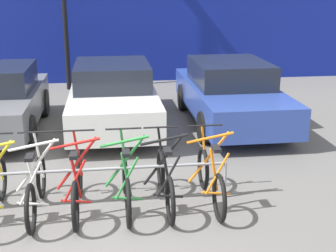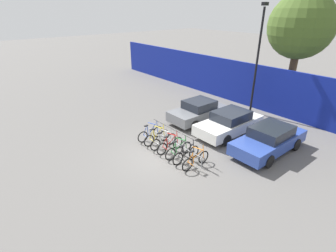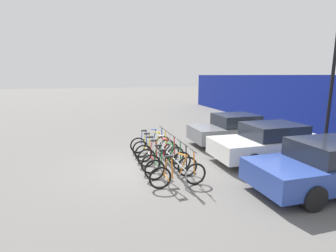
{
  "view_description": "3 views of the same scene",
  "coord_description": "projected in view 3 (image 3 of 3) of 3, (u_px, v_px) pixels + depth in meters",
  "views": [
    {
      "loc": [
        0.43,
        -5.49,
        3.05
      ],
      "look_at": [
        1.34,
        1.34,
        0.94
      ],
      "focal_mm": 50.0,
      "sensor_mm": 36.0,
      "label": 1
    },
    {
      "loc": [
        9.08,
        -7.04,
        6.89
      ],
      "look_at": [
        -0.44,
        0.73,
        1.25
      ],
      "focal_mm": 28.0,
      "sensor_mm": 36.0,
      "label": 2
    },
    {
      "loc": [
        8.51,
        -1.71,
        3.14
      ],
      "look_at": [
        -1.09,
        1.08,
        1.2
      ],
      "focal_mm": 28.0,
      "sensor_mm": 36.0,
      "label": 3
    }
  ],
  "objects": [
    {
      "name": "ground_plane",
      "position": [
        147.0,
        167.0,
        9.09
      ],
      "size": [
        120.0,
        120.0,
        0.0
      ],
      "primitive_type": "plane",
      "color": "#605E5B"
    },
    {
      "name": "bike_rack",
      "position": [
        166.0,
        152.0,
        9.14
      ],
      "size": [
        4.14,
        0.04,
        0.57
      ],
      "color": "gray",
      "rests_on": "ground"
    },
    {
      "name": "bicycle_blue",
      "position": [
        151.0,
        143.0,
        10.82
      ],
      "size": [
        0.68,
        1.71,
        1.05
      ],
      "rotation": [
        0.0,
        0.0,
        0.01
      ],
      "color": "black",
      "rests_on": "ground"
    },
    {
      "name": "bicycle_yellow",
      "position": [
        154.0,
        147.0,
        10.26
      ],
      "size": [
        0.68,
        1.71,
        1.05
      ],
      "rotation": [
        0.0,
        0.0,
        0.02
      ],
      "color": "black",
      "rests_on": "ground"
    },
    {
      "name": "bicycle_white",
      "position": [
        158.0,
        151.0,
        9.72
      ],
      "size": [
        0.68,
        1.71,
        1.05
      ],
      "rotation": [
        0.0,
        0.0,
        -0.06
      ],
      "color": "black",
      "rests_on": "ground"
    },
    {
      "name": "bicycle_red",
      "position": [
        161.0,
        155.0,
        9.19
      ],
      "size": [
        0.68,
        1.71,
        1.05
      ],
      "rotation": [
        0.0,
        0.0,
        0.04
      ],
      "color": "black",
      "rests_on": "ground"
    },
    {
      "name": "bicycle_green",
      "position": [
        167.0,
        161.0,
        8.56
      ],
      "size": [
        0.68,
        1.71,
        1.05
      ],
      "rotation": [
        0.0,
        0.0,
        -0.03
      ],
      "color": "black",
      "rests_on": "ground"
    },
    {
      "name": "bicycle_black",
      "position": [
        171.0,
        167.0,
        8.04
      ],
      "size": [
        0.68,
        1.71,
        1.05
      ],
      "rotation": [
        0.0,
        0.0,
        -0.06
      ],
      "color": "black",
      "rests_on": "ground"
    },
    {
      "name": "bicycle_orange",
      "position": [
        178.0,
        174.0,
        7.43
      ],
      "size": [
        0.68,
        1.71,
        1.05
      ],
      "rotation": [
        0.0,
        0.0,
        -0.06
      ],
      "color": "black",
      "rests_on": "ground"
    },
    {
      "name": "car_grey",
      "position": [
        234.0,
        130.0,
        12.01
      ],
      "size": [
        1.91,
        3.92,
        1.4
      ],
      "color": "slate",
      "rests_on": "ground"
    },
    {
      "name": "car_white",
      "position": [
        270.0,
        143.0,
        9.69
      ],
      "size": [
        1.91,
        4.33,
        1.4
      ],
      "color": "silver",
      "rests_on": "ground"
    },
    {
      "name": "car_blue",
      "position": [
        329.0,
        166.0,
        7.21
      ],
      "size": [
        1.91,
        4.44,
        1.4
      ],
      "color": "#2D479E",
      "rests_on": "ground"
    },
    {
      "name": "lamp_post",
      "position": [
        335.0,
        57.0,
        11.33
      ],
      "size": [
        0.24,
        0.44,
        7.12
      ],
      "color": "black",
      "rests_on": "ground"
    }
  ]
}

